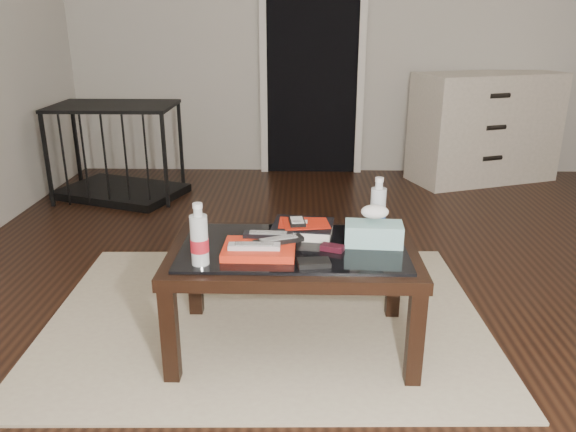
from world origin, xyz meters
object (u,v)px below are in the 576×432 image
(textbook, at_px, (303,229))
(coffee_table, at_px, (293,261))
(pet_crate, at_px, (119,167))
(water_bottle_right, at_px, (378,205))
(tissue_box, at_px, (374,234))
(dresser, at_px, (485,128))
(water_bottle_left, at_px, (199,234))

(textbook, bearing_deg, coffee_table, -98.33)
(pet_crate, height_order, water_bottle_right, pet_crate)
(tissue_box, bearing_deg, pet_crate, 133.53)
(pet_crate, bearing_deg, tissue_box, -30.87)
(dresser, height_order, pet_crate, dresser)
(pet_crate, bearing_deg, coffee_table, -36.98)
(coffee_table, distance_m, dresser, 3.08)
(water_bottle_right, distance_m, tissue_box, 0.17)
(dresser, bearing_deg, coffee_table, -140.63)
(dresser, xyz_separation_m, water_bottle_left, (-1.92, -2.83, 0.13))
(coffee_table, height_order, textbook, textbook)
(pet_crate, xyz_separation_m, water_bottle_right, (1.74, -1.93, 0.35))
(dresser, relative_size, textbook, 5.19)
(textbook, distance_m, tissue_box, 0.31)
(water_bottle_left, distance_m, tissue_box, 0.70)
(water_bottle_right, bearing_deg, water_bottle_left, -152.86)
(coffee_table, distance_m, pet_crate, 2.53)
(pet_crate, relative_size, water_bottle_right, 4.41)
(coffee_table, relative_size, textbook, 4.00)
(pet_crate, height_order, water_bottle_left, pet_crate)
(dresser, height_order, textbook, dresser)
(coffee_table, height_order, water_bottle_right, water_bottle_right)
(coffee_table, distance_m, water_bottle_right, 0.44)
(dresser, bearing_deg, water_bottle_right, -136.16)
(water_bottle_left, height_order, water_bottle_right, same)
(water_bottle_right, bearing_deg, tissue_box, -102.27)
(coffee_table, bearing_deg, tissue_box, 5.00)
(textbook, relative_size, water_bottle_left, 1.05)
(coffee_table, relative_size, pet_crate, 0.95)
(textbook, height_order, water_bottle_left, water_bottle_left)
(coffee_table, xyz_separation_m, pet_crate, (-1.38, 2.11, -0.17))
(dresser, distance_m, pet_crate, 3.01)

